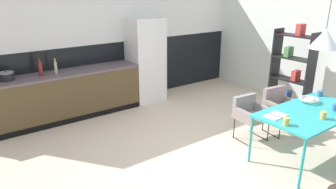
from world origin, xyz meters
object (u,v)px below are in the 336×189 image
object	(u,v)px
armchair_far_side	(249,112)
mug_dark_espresso	(335,107)
pendant_lamp_over_table_near	(325,39)
refrigerator_column	(146,60)
mug_white_ceramic	(320,93)
armchair_facing_counter	(278,104)
bottle_wine_green	(40,69)
cooking_pot	(6,76)
dining_table	(311,114)
open_shelf_unit	(292,69)
open_book	(275,116)
fruit_bowl	(309,100)
mug_tall_blue	(286,122)
mug_wide_latte	(323,115)
bottle_spice_small	(56,67)

from	to	relation	value
armchair_far_side	mug_dark_espresso	distance (m)	1.25
mug_dark_espresso	pendant_lamp_over_table_near	xyz separation A→B (m)	(-0.30, 0.16, 0.99)
refrigerator_column	mug_white_ceramic	distance (m)	3.52
armchair_facing_counter	bottle_wine_green	world-z (taller)	bottle_wine_green
mug_dark_espresso	cooking_pot	bearing A→B (deg)	133.70
dining_table	armchair_far_side	world-z (taller)	dining_table
mug_dark_espresso	open_shelf_unit	world-z (taller)	open_shelf_unit
refrigerator_column	open_book	distance (m)	3.36
mug_white_ceramic	fruit_bowl	bearing A→B (deg)	-172.49
armchair_facing_counter	armchair_far_side	distance (m)	0.64
refrigerator_column	mug_tall_blue	bearing A→B (deg)	-92.25
open_book	mug_dark_espresso	distance (m)	0.94
refrigerator_column	mug_wide_latte	xyz separation A→B (m)	(0.44, -3.79, -0.11)
armchair_far_side	open_book	size ratio (longest dim) A/B	2.40
armchair_facing_counter	mug_dark_espresso	distance (m)	1.05
armchair_facing_counter	mug_white_ceramic	world-z (taller)	mug_white_ceramic
refrigerator_column	pendant_lamp_over_table_near	world-z (taller)	pendant_lamp_over_table_near
mug_white_ceramic	bottle_wine_green	xyz separation A→B (m)	(-3.50, 3.26, 0.26)
cooking_pot	bottle_spice_small	size ratio (longest dim) A/B	0.91
mug_dark_espresso	pendant_lamp_over_table_near	distance (m)	1.04
mug_white_ceramic	open_shelf_unit	size ratio (longest dim) A/B	0.07
armchair_far_side	mug_white_ceramic	size ratio (longest dim) A/B	5.59
bottle_spice_small	dining_table	bearing A→B (deg)	-54.77
open_book	armchair_far_side	bearing A→B (deg)	63.51
refrigerator_column	open_shelf_unit	size ratio (longest dim) A/B	1.02
refrigerator_column	pendant_lamp_over_table_near	size ratio (longest dim) A/B	1.98
dining_table	open_shelf_unit	world-z (taller)	open_shelf_unit
cooking_pot	fruit_bowl	bearing A→B (deg)	-42.90
refrigerator_column	fruit_bowl	world-z (taller)	refrigerator_column
refrigerator_column	mug_white_ceramic	xyz separation A→B (m)	(1.30, -3.27, -0.12)
refrigerator_column	dining_table	distance (m)	3.60
dining_table	bottle_wine_green	xyz separation A→B (m)	(-2.77, 3.54, 0.35)
mug_white_ceramic	bottle_wine_green	world-z (taller)	bottle_wine_green
open_book	bottle_wine_green	xyz separation A→B (m)	(-2.21, 3.35, 0.30)
open_book	open_shelf_unit	bearing A→B (deg)	28.18
armchair_facing_counter	pendant_lamp_over_table_near	world-z (taller)	pendant_lamp_over_table_near
bottle_spice_small	mug_dark_espresso	bearing A→B (deg)	-53.09
mug_tall_blue	bottle_wine_green	xyz separation A→B (m)	(-2.06, 3.61, 0.25)
bottle_wine_green	pendant_lamp_over_table_near	world-z (taller)	pendant_lamp_over_table_near
armchair_facing_counter	pendant_lamp_over_table_near	distance (m)	1.58
mug_dark_espresso	bottle_wine_green	xyz separation A→B (m)	(-3.07, 3.73, 0.25)
open_book	bottle_wine_green	distance (m)	4.02
open_shelf_unit	armchair_facing_counter	bearing A→B (deg)	-66.34
cooking_pot	open_shelf_unit	xyz separation A→B (m)	(4.68, -2.39, -0.09)
mug_wide_latte	bottle_spice_small	xyz separation A→B (m)	(-2.38, 3.79, 0.23)
armchair_far_side	open_shelf_unit	world-z (taller)	open_shelf_unit
refrigerator_column	bottle_wine_green	size ratio (longest dim) A/B	5.82
fruit_bowl	mug_tall_blue	distance (m)	1.06
cooking_pot	mug_dark_espresso	bearing A→B (deg)	-46.30
mug_dark_espresso	armchair_facing_counter	bearing A→B (deg)	82.68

